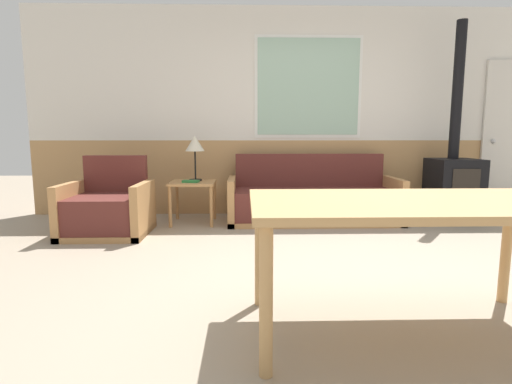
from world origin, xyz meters
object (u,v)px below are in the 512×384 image
object	(u,v)px
table_lamp	(195,145)
armchair	(108,211)
wood_stove	(454,175)
dining_table	(412,214)
side_table	(193,188)
couch	(313,201)

from	to	relation	value
table_lamp	armchair	bearing A→B (deg)	-144.24
armchair	wood_stove	distance (m)	4.11
armchair	dining_table	xyz separation A→B (m)	(2.33, -2.24, 0.39)
side_table	armchair	bearing A→B (deg)	-147.89
couch	side_table	world-z (taller)	couch
side_table	table_lamp	world-z (taller)	table_lamp
armchair	side_table	bearing A→B (deg)	20.36
armchair	wood_stove	world-z (taller)	wood_stove
side_table	dining_table	size ratio (longest dim) A/B	0.32
couch	armchair	size ratio (longest dim) A/B	2.42
table_lamp	dining_table	bearing A→B (deg)	-62.80
couch	side_table	distance (m)	1.47
couch	table_lamp	size ratio (longest dim) A/B	3.77
couch	armchair	distance (m)	2.37
armchair	dining_table	bearing A→B (deg)	-55.53
side_table	wood_stove	xyz separation A→B (m)	(3.21, 0.07, 0.14)
side_table	table_lamp	size ratio (longest dim) A/B	0.97
side_table	couch	bearing A→B (deg)	2.27
armchair	table_lamp	xyz separation A→B (m)	(0.86, 0.62, 0.68)
dining_table	wood_stove	distance (m)	3.32
armchair	side_table	xyz separation A→B (m)	(0.84, 0.53, 0.17)
armchair	dining_table	size ratio (longest dim) A/B	0.51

